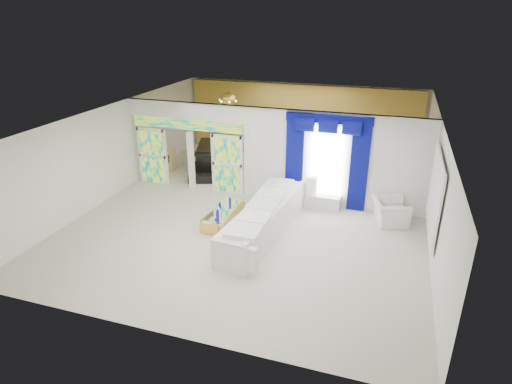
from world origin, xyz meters
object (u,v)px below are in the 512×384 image
(white_sofa, at_px, (264,221))
(coffee_table, at_px, (223,217))
(console_table, at_px, (320,201))
(armchair, at_px, (390,211))
(grand_piano, at_px, (218,156))

(white_sofa, height_order, coffee_table, white_sofa)
(coffee_table, distance_m, console_table, 3.16)
(console_table, distance_m, armchair, 2.18)
(coffee_table, height_order, armchair, armchair)
(console_table, bearing_deg, white_sofa, -117.45)
(armchair, bearing_deg, coffee_table, 92.74)
(white_sofa, height_order, console_table, white_sofa)
(armchair, xyz_separation_m, grand_piano, (-6.62, 2.79, 0.14))
(coffee_table, relative_size, grand_piano, 0.90)
(console_table, bearing_deg, coffee_table, -142.44)
(armchair, bearing_deg, grand_piano, 51.57)
(coffee_table, relative_size, armchair, 1.61)
(white_sofa, height_order, armchair, white_sofa)
(coffee_table, bearing_deg, console_table, 37.56)
(grand_piano, bearing_deg, armchair, -41.34)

